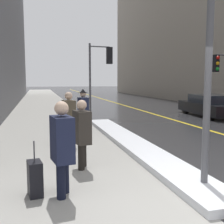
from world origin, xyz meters
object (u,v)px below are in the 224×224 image
object	(u,v)px
traffic_light_near	(102,64)
pedestrian_in_fedora	(83,109)
traffic_light_far	(222,70)
pedestrian_nearside	(82,131)
parked_car_black	(211,106)
pedestrian_trailing	(62,144)
rolling_suitcase	(35,179)
pedestrian_with_shoulder_bag	(69,116)

from	to	relation	value
traffic_light_near	pedestrian_in_fedora	size ratio (longest dim) A/B	2.38
traffic_light_far	pedestrian_nearside	world-z (taller)	traffic_light_far
pedestrian_nearside	parked_car_black	size ratio (longest dim) A/B	0.34
traffic_light_near	parked_car_black	xyz separation A→B (m)	(5.67, -1.63, -2.23)
pedestrian_trailing	pedestrian_nearside	size ratio (longest dim) A/B	1.06
traffic_light_near	traffic_light_far	world-z (taller)	traffic_light_near
traffic_light_far	pedestrian_in_fedora	world-z (taller)	traffic_light_far
pedestrian_in_fedora	rolling_suitcase	size ratio (longest dim) A/B	1.71
traffic_light_near	traffic_light_far	size ratio (longest dim) A/B	1.13
pedestrian_in_fedora	rolling_suitcase	xyz separation A→B (m)	(-1.70, -5.58, -0.59)
traffic_light_near	pedestrian_trailing	size ratio (longest dim) A/B	2.40
pedestrian_with_shoulder_bag	pedestrian_trailing	bearing A→B (deg)	-16.83
pedestrian_in_fedora	pedestrian_trailing	bearing A→B (deg)	-21.44
pedestrian_nearside	rolling_suitcase	bearing A→B (deg)	-47.29
pedestrian_in_fedora	parked_car_black	distance (m)	8.00
pedestrian_trailing	rolling_suitcase	world-z (taller)	pedestrian_trailing
traffic_light_near	parked_car_black	size ratio (longest dim) A/B	0.87
traffic_light_far	parked_car_black	size ratio (longest dim) A/B	0.77
traffic_light_far	pedestrian_in_fedora	xyz separation A→B (m)	(-7.86, -2.73, -1.57)
traffic_light_far	rolling_suitcase	world-z (taller)	traffic_light_far
pedestrian_nearside	rolling_suitcase	distance (m)	1.70
traffic_light_far	parked_car_black	distance (m)	1.96
traffic_light_near	parked_car_black	bearing A→B (deg)	-21.71
parked_car_black	pedestrian_in_fedora	bearing A→B (deg)	116.35
pedestrian_with_shoulder_bag	pedestrian_in_fedora	world-z (taller)	pedestrian_in_fedora
pedestrian_trailing	rolling_suitcase	size ratio (longest dim) A/B	1.69
parked_car_black	traffic_light_far	bearing A→B (deg)	-113.07
traffic_light_far	pedestrian_in_fedora	distance (m)	8.47
traffic_light_near	pedestrian_with_shoulder_bag	xyz separation A→B (m)	(-2.50, -6.54, -1.91)
pedestrian_with_shoulder_bag	parked_car_black	world-z (taller)	pedestrian_with_shoulder_bag
pedestrian_trailing	parked_car_black	xyz separation A→B (m)	(8.67, 8.66, -0.33)
pedestrian_nearside	pedestrian_in_fedora	size ratio (longest dim) A/B	0.94
parked_car_black	rolling_suitcase	xyz separation A→B (m)	(-9.13, -8.53, -0.26)
pedestrian_trailing	pedestrian_nearside	world-z (taller)	pedestrian_trailing
pedestrian_in_fedora	rolling_suitcase	world-z (taller)	pedestrian_in_fedora
pedestrian_with_shoulder_bag	pedestrian_in_fedora	size ratio (longest dim) A/B	0.98
pedestrian_nearside	rolling_suitcase	xyz separation A→B (m)	(-0.99, -1.26, -0.54)
rolling_suitcase	pedestrian_in_fedora	bearing A→B (deg)	153.95
traffic_light_far	pedestrian_in_fedora	bearing A→B (deg)	11.12
traffic_light_near	pedestrian_nearside	bearing A→B (deg)	-111.19
parked_car_black	pedestrian_with_shoulder_bag	bearing A→B (deg)	125.66
pedestrian_trailing	parked_car_black	world-z (taller)	pedestrian_trailing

